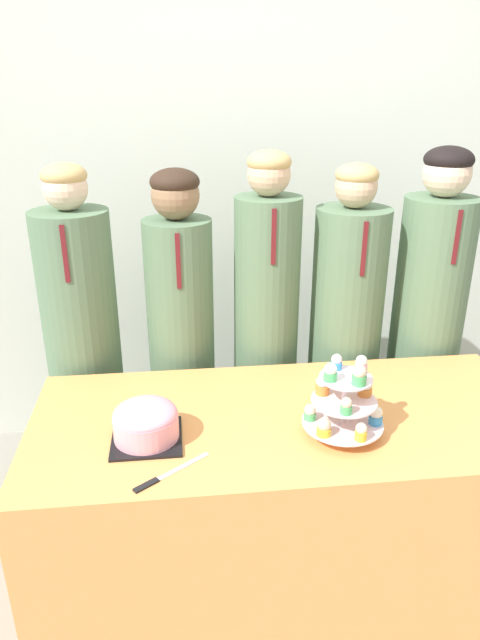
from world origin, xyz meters
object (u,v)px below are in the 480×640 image
(round_cake, at_px, (146,422))
(student_2, at_px, (266,345))
(student_1, at_px, (182,354))
(cake_knife, at_px, (160,478))
(student_4, at_px, (425,337))
(student_3, at_px, (344,349))
(cupcake_stand, at_px, (344,400))
(student_0, at_px, (85,360))

(round_cake, xyz_separation_m, student_2, (0.50, 0.67, -0.07))
(round_cake, bearing_deg, student_1, 79.22)
(cake_knife, height_order, student_4, student_4)
(student_1, relative_size, student_3, 0.99)
(round_cake, xyz_separation_m, cake_knife, (0.04, -0.21, -0.07))
(round_cake, distance_m, student_1, 0.69)
(cupcake_stand, xyz_separation_m, student_1, (-0.51, 0.71, -0.15))
(student_0, height_order, student_3, student_0)
(round_cake, distance_m, student_3, 1.09)
(student_1, bearing_deg, student_2, 0.00)
(student_1, height_order, student_3, student_3)
(round_cake, relative_size, cake_knife, 0.99)
(student_0, relative_size, student_3, 1.01)
(cupcake_stand, xyz_separation_m, student_4, (0.59, 0.71, -0.13))
(student_3, xyz_separation_m, student_4, (0.38, 0.00, 0.04))
(round_cake, distance_m, student_4, 1.41)
(cake_knife, relative_size, student_2, 0.14)
(student_0, distance_m, student_3, 1.14)
(student_3, relative_size, student_4, 0.96)
(round_cake, distance_m, student_0, 0.74)
(student_0, relative_size, student_1, 1.02)
(student_3, bearing_deg, student_1, -180.00)
(student_0, relative_size, student_2, 0.98)
(cake_knife, xyz_separation_m, student_2, (0.45, 0.88, -0.00))
(round_cake, height_order, student_4, student_4)
(cupcake_stand, distance_m, student_4, 0.93)
(round_cake, bearing_deg, student_0, 113.28)
(cupcake_stand, bearing_deg, student_4, 50.01)
(cake_knife, distance_m, student_4, 1.48)
(round_cake, relative_size, cupcake_stand, 0.82)
(round_cake, height_order, cake_knife, round_cake)
(student_0, bearing_deg, round_cake, -66.72)
(cupcake_stand, xyz_separation_m, student_3, (0.22, 0.71, -0.16))
(student_2, bearing_deg, cupcake_stand, -78.60)
(round_cake, height_order, student_0, student_0)
(cupcake_stand, bearing_deg, cake_knife, -163.89)
(round_cake, xyz_separation_m, student_1, (0.13, 0.67, -0.09))
(cupcake_stand, height_order, student_4, student_4)
(cupcake_stand, bearing_deg, student_3, 73.05)
(cake_knife, distance_m, student_1, 0.88)
(cupcake_stand, height_order, student_2, student_2)
(cake_knife, bearing_deg, round_cake, 66.27)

